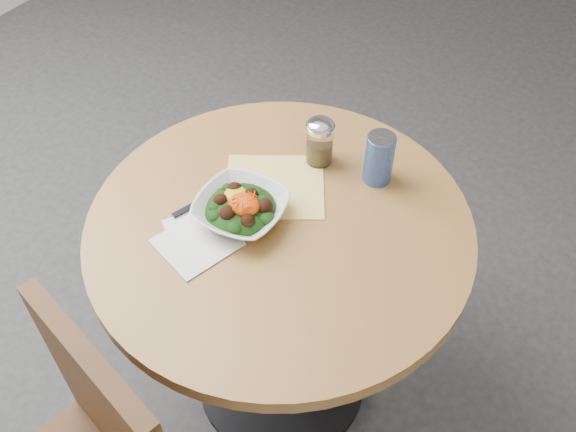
# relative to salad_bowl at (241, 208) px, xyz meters

# --- Properties ---
(ground) EXTENTS (6.00, 6.00, 0.00)m
(ground) POSITION_rel_salad_bowl_xyz_m (0.08, 0.03, -0.78)
(ground) COLOR #2C2C2E
(ground) RESTS_ON ground
(table) EXTENTS (0.90, 0.90, 0.75)m
(table) POSITION_rel_salad_bowl_xyz_m (0.08, 0.03, -0.23)
(table) COLOR black
(table) RESTS_ON ground
(cloth_napkin) EXTENTS (0.32, 0.31, 0.00)m
(cloth_napkin) POSITION_rel_salad_bowl_xyz_m (0.01, 0.12, -0.03)
(cloth_napkin) COLOR yellow
(cloth_napkin) RESTS_ON table
(paper_napkins) EXTENTS (0.21, 0.23, 0.00)m
(paper_napkins) POSITION_rel_salad_bowl_xyz_m (-0.04, -0.11, -0.03)
(paper_napkins) COLOR white
(paper_napkins) RESTS_ON table
(salad_bowl) EXTENTS (0.22, 0.22, 0.08)m
(salad_bowl) POSITION_rel_salad_bowl_xyz_m (0.00, 0.00, 0.00)
(salad_bowl) COLOR white
(salad_bowl) RESTS_ON table
(fork) EXTENTS (0.09, 0.21, 0.00)m
(fork) POSITION_rel_salad_bowl_xyz_m (-0.09, 0.02, -0.02)
(fork) COLOR black
(fork) RESTS_ON table
(spice_shaker) EXTENTS (0.07, 0.07, 0.13)m
(spice_shaker) POSITION_rel_salad_bowl_xyz_m (0.05, 0.26, 0.03)
(spice_shaker) COLOR silver
(spice_shaker) RESTS_ON table
(beverage_can) EXTENTS (0.07, 0.07, 0.14)m
(beverage_can) POSITION_rel_salad_bowl_xyz_m (0.20, 0.29, 0.04)
(beverage_can) COLOR navy
(beverage_can) RESTS_ON table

